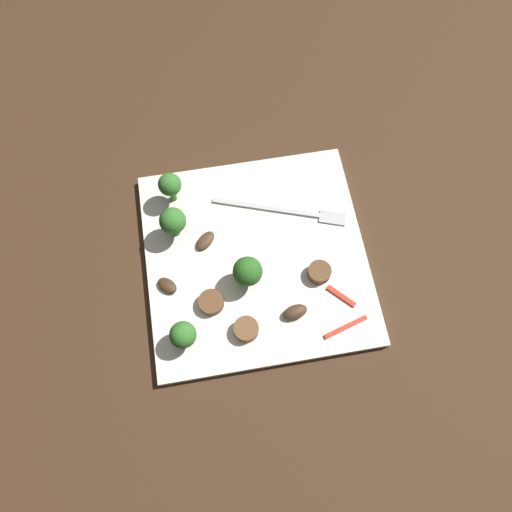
{
  "coord_description": "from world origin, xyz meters",
  "views": [
    {
      "loc": [
        -0.04,
        -0.23,
        0.61
      ],
      "look_at": [
        0.0,
        0.0,
        0.01
      ],
      "focal_mm": 34.79,
      "sensor_mm": 36.0,
      "label": 1
    }
  ],
  "objects_px": {
    "plate": "(256,258)",
    "mushroom_0": "(205,241)",
    "broccoli_floret_3": "(183,335)",
    "sausage_slice_2": "(246,329)",
    "fork": "(289,211)",
    "pepper_strip_1": "(346,327)",
    "broccoli_floret_2": "(173,221)",
    "sausage_slice_0": "(211,302)",
    "mushroom_1": "(295,312)",
    "pepper_strip_0": "(341,296)",
    "mushroom_2": "(167,286)",
    "broccoli_floret_0": "(170,185)",
    "broccoli_floret_1": "(248,272)",
    "sausage_slice_1": "(319,272)"
  },
  "relations": [
    {
      "from": "plate",
      "to": "sausage_slice_1",
      "type": "distance_m",
      "value": 0.08
    },
    {
      "from": "fork",
      "to": "broccoli_floret_3",
      "type": "xyz_separation_m",
      "value": [
        -0.16,
        -0.15,
        0.03
      ]
    },
    {
      "from": "broccoli_floret_0",
      "to": "broccoli_floret_3",
      "type": "xyz_separation_m",
      "value": [
        -0.01,
        -0.19,
        -0.01
      ]
    },
    {
      "from": "pepper_strip_0",
      "to": "plate",
      "type": "bearing_deg",
      "value": 143.28
    },
    {
      "from": "broccoli_floret_3",
      "to": "mushroom_0",
      "type": "relative_size",
      "value": 1.49
    },
    {
      "from": "mushroom_2",
      "to": "broccoli_floret_0",
      "type": "bearing_deg",
      "value": 80.06
    },
    {
      "from": "mushroom_0",
      "to": "mushroom_1",
      "type": "relative_size",
      "value": 0.98
    },
    {
      "from": "fork",
      "to": "mushroom_0",
      "type": "xyz_separation_m",
      "value": [
        -0.12,
        -0.02,
        0.0
      ]
    },
    {
      "from": "broccoli_floret_1",
      "to": "mushroom_0",
      "type": "xyz_separation_m",
      "value": [
        -0.05,
        0.06,
        -0.03
      ]
    },
    {
      "from": "broccoli_floret_3",
      "to": "pepper_strip_0",
      "type": "xyz_separation_m",
      "value": [
        0.2,
        0.02,
        -0.03
      ]
    },
    {
      "from": "broccoli_floret_0",
      "to": "mushroom_2",
      "type": "xyz_separation_m",
      "value": [
        -0.02,
        -0.12,
        -0.03
      ]
    },
    {
      "from": "sausage_slice_0",
      "to": "sausage_slice_2",
      "type": "relative_size",
      "value": 1.03
    },
    {
      "from": "broccoli_floret_2",
      "to": "broccoli_floret_3",
      "type": "distance_m",
      "value": 0.14
    },
    {
      "from": "broccoli_floret_3",
      "to": "mushroom_2",
      "type": "bearing_deg",
      "value": 101.87
    },
    {
      "from": "broccoli_floret_3",
      "to": "pepper_strip_1",
      "type": "xyz_separation_m",
      "value": [
        0.19,
        -0.02,
        -0.03
      ]
    },
    {
      "from": "broccoli_floret_2",
      "to": "sausage_slice_1",
      "type": "relative_size",
      "value": 1.85
    },
    {
      "from": "broccoli_floret_0",
      "to": "mushroom_0",
      "type": "bearing_deg",
      "value": -64.59
    },
    {
      "from": "mushroom_1",
      "to": "mushroom_2",
      "type": "bearing_deg",
      "value": 158.09
    },
    {
      "from": "mushroom_2",
      "to": "fork",
      "type": "bearing_deg",
      "value": 24.29
    },
    {
      "from": "broccoli_floret_2",
      "to": "plate",
      "type": "bearing_deg",
      "value": -27.06
    },
    {
      "from": "broccoli_floret_0",
      "to": "mushroom_0",
      "type": "distance_m",
      "value": 0.08
    },
    {
      "from": "mushroom_1",
      "to": "mushroom_0",
      "type": "bearing_deg",
      "value": 130.21
    },
    {
      "from": "pepper_strip_0",
      "to": "mushroom_2",
      "type": "bearing_deg",
      "value": 166.96
    },
    {
      "from": "broccoli_floret_2",
      "to": "sausage_slice_2",
      "type": "relative_size",
      "value": 1.78
    },
    {
      "from": "sausage_slice_2",
      "to": "mushroom_0",
      "type": "height_order",
      "value": "sausage_slice_2"
    },
    {
      "from": "fork",
      "to": "mushroom_1",
      "type": "height_order",
      "value": "mushroom_1"
    },
    {
      "from": "sausage_slice_0",
      "to": "sausage_slice_2",
      "type": "bearing_deg",
      "value": -47.63
    },
    {
      "from": "sausage_slice_2",
      "to": "fork",
      "type": "bearing_deg",
      "value": 61.08
    },
    {
      "from": "broccoli_floret_1",
      "to": "broccoli_floret_2",
      "type": "distance_m",
      "value": 0.11
    },
    {
      "from": "plate",
      "to": "mushroom_0",
      "type": "bearing_deg",
      "value": 153.65
    },
    {
      "from": "broccoli_floret_3",
      "to": "broccoli_floret_2",
      "type": "bearing_deg",
      "value": 88.09
    },
    {
      "from": "pepper_strip_1",
      "to": "broccoli_floret_2",
      "type": "bearing_deg",
      "value": 139.73
    },
    {
      "from": "plate",
      "to": "mushroom_1",
      "type": "relative_size",
      "value": 9.2
    },
    {
      "from": "broccoli_floret_3",
      "to": "sausage_slice_0",
      "type": "height_order",
      "value": "broccoli_floret_3"
    },
    {
      "from": "fork",
      "to": "mushroom_2",
      "type": "bearing_deg",
      "value": -136.79
    },
    {
      "from": "mushroom_2",
      "to": "pepper_strip_1",
      "type": "xyz_separation_m",
      "value": [
        0.21,
        -0.09,
        -0.0
      ]
    },
    {
      "from": "fork",
      "to": "broccoli_floret_1",
      "type": "xyz_separation_m",
      "value": [
        -0.07,
        -0.09,
        0.03
      ]
    },
    {
      "from": "pepper_strip_1",
      "to": "broccoli_floret_0",
      "type": "bearing_deg",
      "value": 131.49
    },
    {
      "from": "fork",
      "to": "broccoli_floret_1",
      "type": "distance_m",
      "value": 0.11
    },
    {
      "from": "sausage_slice_0",
      "to": "mushroom_0",
      "type": "xyz_separation_m",
      "value": [
        0.0,
        0.08,
        -0.0
      ]
    },
    {
      "from": "broccoli_floret_0",
      "to": "mushroom_2",
      "type": "height_order",
      "value": "broccoli_floret_0"
    },
    {
      "from": "broccoli_floret_1",
      "to": "broccoli_floret_3",
      "type": "distance_m",
      "value": 0.11
    },
    {
      "from": "fork",
      "to": "mushroom_0",
      "type": "relative_size",
      "value": 5.76
    },
    {
      "from": "broccoli_floret_3",
      "to": "mushroom_1",
      "type": "relative_size",
      "value": 1.46
    },
    {
      "from": "sausage_slice_2",
      "to": "pepper_strip_1",
      "type": "xyz_separation_m",
      "value": [
        0.12,
        -0.02,
        -0.01
      ]
    },
    {
      "from": "sausage_slice_0",
      "to": "mushroom_0",
      "type": "distance_m",
      "value": 0.08
    },
    {
      "from": "pepper_strip_1",
      "to": "plate",
      "type": "bearing_deg",
      "value": 129.79
    },
    {
      "from": "mushroom_1",
      "to": "pepper_strip_1",
      "type": "relative_size",
      "value": 0.53
    },
    {
      "from": "broccoli_floret_1",
      "to": "mushroom_2",
      "type": "height_order",
      "value": "broccoli_floret_1"
    },
    {
      "from": "broccoli_floret_3",
      "to": "sausage_slice_2",
      "type": "distance_m",
      "value": 0.08
    }
  ]
}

